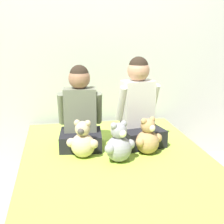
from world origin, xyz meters
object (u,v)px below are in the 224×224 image
object	(u,v)px
teddy_bear_held_by_left_child	(83,142)
teddy_bear_held_by_right_child	(148,138)
teddy_bear_between_children	(119,145)
child_on_left	(80,113)
child_on_right	(139,108)
bed	(118,191)

from	to	relation	value
teddy_bear_held_by_left_child	teddy_bear_held_by_right_child	xyz separation A→B (m)	(0.47, -0.02, 0.00)
teddy_bear_between_children	child_on_left	bearing A→B (deg)	101.32
child_on_right	teddy_bear_between_children	xyz separation A→B (m)	(-0.23, -0.34, -0.16)
bed	teddy_bear_held_by_right_child	bearing A→B (deg)	22.41
teddy_bear_held_by_left_child	teddy_bear_between_children	distance (m)	0.26
bed	teddy_bear_between_children	size ratio (longest dim) A/B	6.85
bed	teddy_bear_held_by_left_child	world-z (taller)	teddy_bear_held_by_left_child
child_on_right	teddy_bear_held_by_left_child	bearing A→B (deg)	-164.42
child_on_left	teddy_bear_held_by_right_child	world-z (taller)	child_on_left
teddy_bear_held_by_left_child	bed	bearing A→B (deg)	-6.67
bed	child_on_right	bearing A→B (deg)	56.25
child_on_left	teddy_bear_between_children	size ratio (longest dim) A/B	2.21
child_on_left	teddy_bear_held_by_left_child	world-z (taller)	child_on_left
child_on_right	teddy_bear_between_children	distance (m)	0.44
teddy_bear_between_children	child_on_right	bearing A→B (deg)	33.78
child_on_left	teddy_bear_held_by_left_child	bearing A→B (deg)	-85.55
bed	child_on_left	xyz separation A→B (m)	(-0.23, 0.34, 0.49)
child_on_left	teddy_bear_held_by_left_child	xyz separation A→B (m)	(-0.00, -0.22, -0.15)
bed	teddy_bear_held_by_left_child	bearing A→B (deg)	153.97
teddy_bear_held_by_left_child	child_on_left	bearing A→B (deg)	108.49
bed	child_on_right	distance (m)	0.65
child_on_right	teddy_bear_held_by_right_child	world-z (taller)	child_on_right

